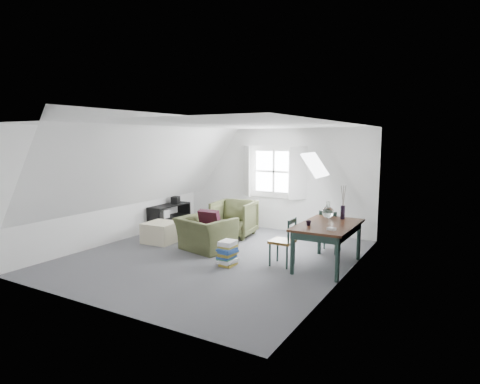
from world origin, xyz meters
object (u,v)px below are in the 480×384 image
Objects in this scene: armchair_far at (234,236)px; dining_table at (328,230)px; armchair_near at (206,250)px; ottoman at (161,232)px; magazine_stack at (228,253)px; dining_chair_near at (284,241)px; dining_chair_far at (330,230)px; media_shelf at (168,218)px.

dining_table is (2.58, -1.11, 0.67)m from armchair_far.
armchair_far is at bearing 152.67° from dining_table.
dining_table reaches higher than armchair_near.
ottoman is 2.21m from magazine_stack.
armchair_near is 1.84m from dining_chair_near.
armchair_near is at bearing -80.40° from dining_chair_near.
dining_chair_far reaches higher than armchair_near.
dining_table reaches higher than media_shelf.
armchair_near is 2.34× the size of magazine_stack.
magazine_stack reaches higher than armchair_near.
ottoman is at bearing 178.58° from dining_table.
media_shelf is at bearing 148.63° from magazine_stack.
armchair_near is 2.52m from dining_chair_far.
ottoman is at bearing -56.77° from media_shelf.
dining_chair_far is 0.71× the size of media_shelf.
armchair_far is at bearing 49.30° from ottoman.
dining_chair_far is at bearing 52.29° from magazine_stack.
dining_chair_near is 0.71× the size of media_shelf.
armchair_far is 2.19m from magazine_stack.
armchair_far is 1.06× the size of dining_chair_near.
media_shelf reaches higher than ottoman.
media_shelf is (-1.88, 1.08, 0.28)m from armchair_near.
armchair_far is 2.07× the size of magazine_stack.
dining_chair_near reaches higher than dining_chair_far.
magazine_stack is (2.79, -1.70, -0.06)m from media_shelf.
magazine_stack is at bearing -17.11° from ottoman.
armchair_near is 0.86× the size of media_shelf.
armchair_near is 1.58× the size of ottoman.
dining_chair_near is at bearing -158.62° from dining_table.
magazine_stack is (-0.88, -0.49, -0.23)m from dining_chair_near.
dining_table is 0.79m from dining_chair_near.
armchair_near is at bearing 145.72° from magazine_stack.
armchair_far is at bearing -72.02° from armchair_near.
dining_chair_far is at bearing 0.65° from media_shelf.
magazine_stack is at bearing -69.72° from armchair_far.
magazine_stack is (-1.57, -0.82, -0.45)m from dining_table.
media_shelf is (-0.68, 1.05, 0.06)m from ottoman.
dining_chair_far is 1.94× the size of magazine_stack.
magazine_stack is at bearing 158.98° from armchair_near.
armchair_near is 2.57m from dining_table.
dining_table is at bearing 102.13° from dining_chair_far.
armchair_far is 0.59× the size of dining_table.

